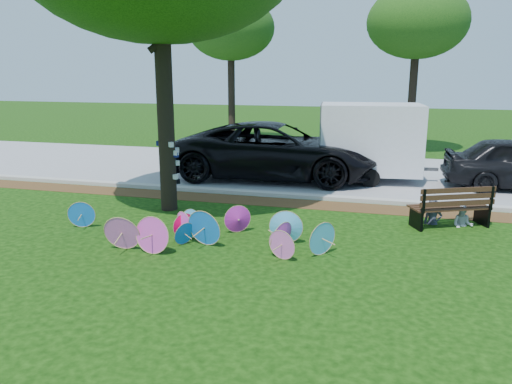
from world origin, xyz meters
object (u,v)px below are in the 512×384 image
Objects in this scene: parasol_pile at (206,229)px; person_left at (434,200)px; cargo_trailer at (370,138)px; black_van at (275,151)px; person_right at (464,206)px; park_bench at (449,206)px.

person_left is (4.89, 2.89, 0.26)m from parasol_pile.
black_van is at bearing -177.07° from cargo_trailer.
black_van reaches higher than parasol_pile.
cargo_trailer reaches higher than person_right.
parasol_pile is 6.44× the size of person_right.
person_left is at bearing -165.39° from person_right.
black_van is 6.60m from person_left.
parasol_pile is at bearing 177.95° from black_van.
person_left is at bearing 30.57° from parasol_pile.
park_bench is 0.35m from person_right.
cargo_trailer reaches higher than park_bench.
park_bench is at bearing -72.60° from cargo_trailer.
cargo_trailer is at bearing 88.78° from park_bench.
cargo_trailer is 5.21m from person_left.
parasol_pile is at bearing -157.80° from person_left.
black_van is 3.61× the size of park_bench.
parasol_pile is 6.29m from person_right.
park_bench reaches higher than person_right.
person_left is at bearing -133.64° from black_van.
parasol_pile is at bearing -118.18° from cargo_trailer.
person_right is at bearing -16.72° from park_bench.
park_bench reaches higher than parasol_pile.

